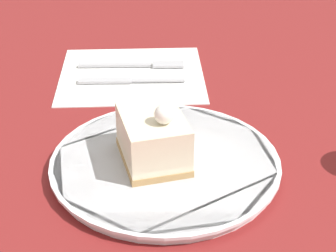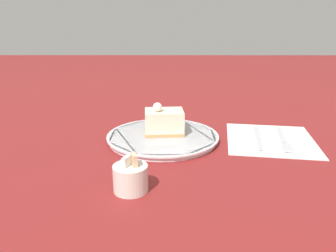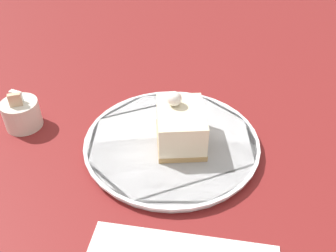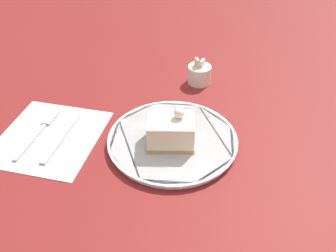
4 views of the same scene
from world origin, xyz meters
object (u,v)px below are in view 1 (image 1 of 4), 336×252
Objects in this scene: knife at (121,81)px; fork at (141,65)px; cake_slice at (153,138)px; plate at (165,164)px.

fork is at bearing 152.87° from knife.
cake_slice is 0.30m from fork.
cake_slice reaches higher than plate.
fork is (-0.30, 0.02, -0.00)m from plate.
plate is 1.66× the size of knife.
plate is 2.74× the size of cake_slice.
knife is at bearing -27.13° from fork.
plate is 1.61× the size of fork.
cake_slice is at bearing 4.10° from fork.
knife is (0.05, -0.04, 0.00)m from fork.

